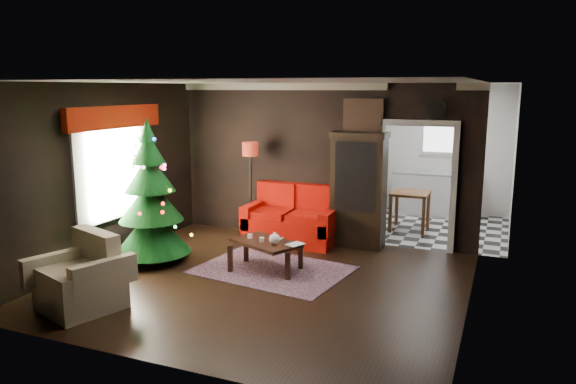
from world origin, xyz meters
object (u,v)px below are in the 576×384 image
at_px(curio_cabinet, 358,193).
at_px(kitchen_table, 410,211).
at_px(christmas_tree, 151,197).
at_px(coffee_table, 266,256).
at_px(teapot, 275,239).
at_px(floor_lamp, 251,193).
at_px(wall_clock, 436,109).
at_px(loveseat, 292,215).
at_px(armchair, 80,273).

relative_size(curio_cabinet, kitchen_table, 2.53).
bearing_deg(christmas_tree, coffee_table, 7.74).
bearing_deg(teapot, floor_lamp, 125.33).
bearing_deg(wall_clock, teapot, -132.63).
bearing_deg(loveseat, christmas_tree, -131.81).
height_order(christmas_tree, armchair, christmas_tree).
bearing_deg(coffee_table, curio_cabinet, 62.60).
distance_m(floor_lamp, kitchen_table, 3.11).
bearing_deg(teapot, wall_clock, 47.37).
distance_m(loveseat, christmas_tree, 2.52).
bearing_deg(teapot, kitchen_table, 67.55).
distance_m(curio_cabinet, teapot, 2.09).
bearing_deg(coffee_table, floor_lamp, 122.54).
height_order(curio_cabinet, wall_clock, wall_clock).
bearing_deg(armchair, christmas_tree, 118.56).
height_order(loveseat, christmas_tree, christmas_tree).
xyz_separation_m(floor_lamp, kitchen_table, (2.63, 1.59, -0.45)).
bearing_deg(teapot, coffee_table, 149.42).
xyz_separation_m(curio_cabinet, floor_lamp, (-1.98, -0.16, -0.12)).
xyz_separation_m(curio_cabinet, teapot, (-0.73, -1.92, -0.40)).
bearing_deg(kitchen_table, floor_lamp, -148.82).
height_order(teapot, kitchen_table, kitchen_table).
height_order(coffee_table, wall_clock, wall_clock).
bearing_deg(wall_clock, christmas_tree, -150.75).
height_order(armchair, wall_clock, wall_clock).
distance_m(loveseat, kitchen_table, 2.45).
height_order(christmas_tree, coffee_table, christmas_tree).
relative_size(floor_lamp, coffee_table, 1.83).
height_order(armchair, teapot, armchair).
relative_size(coffee_table, kitchen_table, 1.35).
relative_size(teapot, kitchen_table, 0.25).
distance_m(coffee_table, wall_clock, 3.62).
bearing_deg(coffee_table, kitchen_table, 63.89).
xyz_separation_m(loveseat, curio_cabinet, (1.15, 0.22, 0.45)).
bearing_deg(curio_cabinet, wall_clock, 8.53).
height_order(curio_cabinet, floor_lamp, curio_cabinet).
bearing_deg(loveseat, armchair, -109.58).
height_order(loveseat, teapot, loveseat).
xyz_separation_m(floor_lamp, coffee_table, (1.05, -1.64, -0.59)).
distance_m(wall_clock, kitchen_table, 2.43).
bearing_deg(armchair, coffee_table, 73.79).
bearing_deg(armchair, kitchen_table, 79.24).
xyz_separation_m(teapot, kitchen_table, (1.38, 3.35, -0.18)).
distance_m(curio_cabinet, christmas_tree, 3.47).
xyz_separation_m(armchair, kitchen_table, (3.13, 5.40, -0.09)).
height_order(floor_lamp, kitchen_table, floor_lamp).
distance_m(teapot, kitchen_table, 3.63).
bearing_deg(wall_clock, armchair, -131.60).
distance_m(armchair, kitchen_table, 6.24).
bearing_deg(coffee_table, armchair, -125.58).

